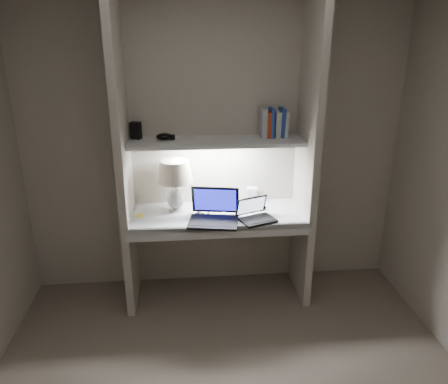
{
  "coord_description": "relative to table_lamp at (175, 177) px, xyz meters",
  "views": [
    {
      "loc": [
        -0.26,
        -2.09,
        2.19
      ],
      "look_at": [
        0.04,
        1.05,
        1.02
      ],
      "focal_mm": 35.0,
      "sensor_mm": 36.0,
      "label": 1
    }
  ],
  "objects": [
    {
      "name": "mouse",
      "position": [
        0.71,
        -0.05,
        -0.28
      ],
      "size": [
        0.11,
        0.08,
        0.03
      ],
      "primitive_type": "ellipsoid",
      "rotation": [
        0.0,
        0.0,
        0.26
      ],
      "color": "black",
      "rests_on": "desk"
    },
    {
      "name": "desk",
      "position": [
        0.34,
        -0.09,
        -0.31
      ],
      "size": [
        1.4,
        0.55,
        0.04
      ],
      "primitive_type": "cube",
      "color": "white",
      "rests_on": "alcove_panel_left"
    },
    {
      "name": "alcove_panel_left",
      "position": [
        -0.39,
        -0.09,
        0.19
      ],
      "size": [
        0.06,
        0.55,
        2.5
      ],
      "primitive_type": "cube",
      "color": "beige",
      "rests_on": "floor"
    },
    {
      "name": "laptop_main",
      "position": [
        0.3,
        -0.23,
        -0.24
      ],
      "size": [
        0.43,
        0.39,
        0.26
      ],
      "rotation": [
        0.0,
        0.0,
        -0.18
      ],
      "color": "black",
      "rests_on": "desk"
    },
    {
      "name": "strip_light",
      "position": [
        0.34,
        0.01,
        0.26
      ],
      "size": [
        0.6,
        0.04,
        0.02
      ],
      "primitive_type": "cube",
      "color": "white",
      "rests_on": "shelf"
    },
    {
      "name": "desk_apron",
      "position": [
        0.34,
        -0.35,
        -0.34
      ],
      "size": [
        1.46,
        0.03,
        0.1
      ],
      "primitive_type": "cube",
      "color": "silver",
      "rests_on": "desk"
    },
    {
      "name": "shelf",
      "position": [
        0.34,
        0.01,
        0.29
      ],
      "size": [
        1.4,
        0.36,
        0.03
      ],
      "primitive_type": "cube",
      "color": "silver",
      "rests_on": "back_wall"
    },
    {
      "name": "sticky_note",
      "position": [
        -0.3,
        -0.09,
        -0.29
      ],
      "size": [
        0.07,
        0.07,
        0.0
      ],
      "primitive_type": "cube",
      "rotation": [
        0.0,
        0.0,
        0.09
      ],
      "color": "yellow",
      "rests_on": "desk"
    },
    {
      "name": "laptop_netbook",
      "position": [
        0.63,
        -0.24,
        -0.25
      ],
      "size": [
        0.33,
        0.31,
        0.17
      ],
      "rotation": [
        0.0,
        0.0,
        0.36
      ],
      "color": "black",
      "rests_on": "desk"
    },
    {
      "name": "cable_coil",
      "position": [
        0.22,
        -0.09,
        -0.29
      ],
      "size": [
        0.12,
        0.12,
        0.01
      ],
      "primitive_type": "torus",
      "rotation": [
        0.0,
        0.0,
        -0.15
      ],
      "color": "black",
      "rests_on": "desk"
    },
    {
      "name": "table_lamp",
      "position": [
        0.0,
        0.0,
        0.0
      ],
      "size": [
        0.3,
        0.3,
        0.44
      ],
      "color": "white",
      "rests_on": "desk"
    },
    {
      "name": "alcove_panel_right",
      "position": [
        1.07,
        -0.09,
        0.19
      ],
      "size": [
        0.06,
        0.55,
        2.5
      ],
      "primitive_type": "cube",
      "color": "beige",
      "rests_on": "floor"
    },
    {
      "name": "shelf_gadget",
      "position": [
        -0.07,
        0.05,
        0.33
      ],
      "size": [
        0.14,
        0.11,
        0.05
      ],
      "primitive_type": "ellipsoid",
      "rotation": [
        0.0,
        0.0,
        0.14
      ],
      "color": "black",
      "rests_on": "shelf"
    },
    {
      "name": "shelf_box",
      "position": [
        -0.3,
        0.11,
        0.37
      ],
      "size": [
        0.09,
        0.08,
        0.14
      ],
      "primitive_type": "cube",
      "rotation": [
        0.0,
        0.0,
        -0.38
      ],
      "color": "black",
      "rests_on": "shelf"
    },
    {
      "name": "back_wall",
      "position": [
        0.34,
        0.19,
        0.19
      ],
      "size": [
        3.2,
        0.01,
        2.5
      ],
      "primitive_type": "cube",
      "color": "beige",
      "rests_on": "floor"
    },
    {
      "name": "speaker",
      "position": [
        0.66,
        0.14,
        -0.23
      ],
      "size": [
        0.1,
        0.08,
        0.13
      ],
      "primitive_type": "cube",
      "rotation": [
        0.0,
        0.0,
        -0.16
      ],
      "color": "silver",
      "rests_on": "desk"
    },
    {
      "name": "book_row",
      "position": [
        0.82,
        0.09,
        0.41
      ],
      "size": [
        0.22,
        0.16,
        0.23
      ],
      "color": "silver",
      "rests_on": "shelf"
    }
  ]
}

